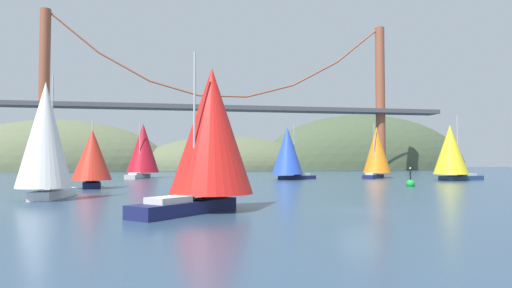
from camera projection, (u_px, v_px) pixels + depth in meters
ground_plane at (359, 211)px, 27.48m from camera, size 360.00×360.00×0.00m
headland_left at (58, 170)px, 151.21m from camera, size 78.54×44.00×35.77m
headland_right at (364, 169)px, 170.53m from camera, size 84.73×44.00×43.26m
headland_center at (227, 169)px, 161.29m from camera, size 67.98×44.00×25.22m
suspension_bridge at (223, 102)px, 121.85m from camera, size 131.79×6.00×44.22m
sailboat_crimson_sail at (143, 149)px, 80.66m from camera, size 7.36×10.27×11.23m
sailboat_red_spinnaker at (210, 134)px, 27.92m from camera, size 8.91×9.15×10.06m
sailboat_blue_spinnaker at (288, 152)px, 73.63m from camera, size 9.26×7.23×9.61m
sailboat_scarlet_sail at (92, 157)px, 49.75m from camera, size 5.25×7.91×7.99m
sailboat_orange_sail at (377, 151)px, 80.81m from camera, size 8.19×8.49×10.25m
sailboat_white_mainsail at (45, 138)px, 34.98m from camera, size 4.54×8.08×10.55m
sailboat_yellow_sail at (451, 151)px, 70.42m from camera, size 10.30×6.90×10.83m
channel_buoy at (410, 183)px, 53.77m from camera, size 1.10×1.10×2.64m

